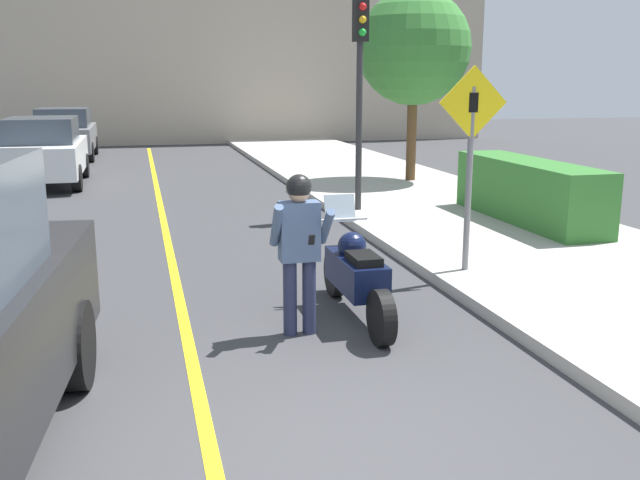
% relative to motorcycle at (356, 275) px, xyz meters
% --- Properties ---
extents(ground_plane, '(80.00, 80.00, 0.00)m').
position_rel_motorcycle_xyz_m(ground_plane, '(-1.25, -2.80, -0.49)').
color(ground_plane, '#38383A').
extents(sidewalk_curb, '(4.40, 44.00, 0.14)m').
position_rel_motorcycle_xyz_m(sidewalk_curb, '(3.55, 1.20, -0.42)').
color(sidewalk_curb, '#ADA89E').
rests_on(sidewalk_curb, ground).
extents(road_center_line, '(0.12, 36.00, 0.01)m').
position_rel_motorcycle_xyz_m(road_center_line, '(-1.85, 3.20, -0.48)').
color(road_center_line, yellow).
rests_on(road_center_line, ground).
extents(building_backdrop, '(28.00, 1.20, 9.71)m').
position_rel_motorcycle_xyz_m(building_backdrop, '(-1.25, 23.20, 4.37)').
color(building_backdrop, '#B2A38E').
rests_on(building_backdrop, ground).
extents(motorcycle, '(0.62, 2.28, 1.27)m').
position_rel_motorcycle_xyz_m(motorcycle, '(0.00, 0.00, 0.00)').
color(motorcycle, black).
rests_on(motorcycle, ground).
extents(person_biker, '(0.59, 0.46, 1.66)m').
position_rel_motorcycle_xyz_m(person_biker, '(-0.71, -0.37, 0.52)').
color(person_biker, '#282D4C').
rests_on(person_biker, ground).
extents(crossing_sign, '(0.91, 0.08, 2.60)m').
position_rel_motorcycle_xyz_m(crossing_sign, '(1.83, 1.08, 1.22)').
color(crossing_sign, slate).
rests_on(crossing_sign, sidewalk_curb).
extents(traffic_light, '(0.26, 0.30, 3.86)m').
position_rel_motorcycle_xyz_m(traffic_light, '(1.79, 5.67, 2.33)').
color(traffic_light, '#2D2D30').
rests_on(traffic_light, sidewalk_curb).
extents(hedge_row, '(0.90, 3.83, 1.05)m').
position_rel_motorcycle_xyz_m(hedge_row, '(4.35, 3.90, 0.18)').
color(hedge_row, '#33702D').
rests_on(hedge_row, sidewalk_curb).
extents(street_tree, '(2.73, 2.73, 4.55)m').
position_rel_motorcycle_xyz_m(street_tree, '(4.29, 9.35, 2.82)').
color(street_tree, brown).
rests_on(street_tree, sidewalk_curb).
extents(parked_car_white, '(1.88, 4.20, 1.68)m').
position_rel_motorcycle_xyz_m(parked_car_white, '(-4.50, 11.61, 0.37)').
color(parked_car_white, black).
rests_on(parked_car_white, ground).
extents(parked_car_grey, '(1.88, 4.20, 1.68)m').
position_rel_motorcycle_xyz_m(parked_car_grey, '(-4.56, 17.96, 0.37)').
color(parked_car_grey, black).
rests_on(parked_car_grey, ground).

